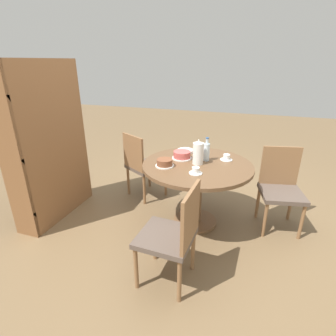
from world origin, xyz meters
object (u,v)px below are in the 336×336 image
object	(u,v)px
chair_c	(281,187)
cake_main	(182,155)
bookshelf	(49,145)
chair_b	(173,234)
cup_b	(226,158)
cup_a	(196,171)
cake_second	(165,163)
chair_a	(142,164)
coffee_pot	(198,153)
water_bottle	(207,151)

from	to	relation	value
chair_c	cake_main	bearing A→B (deg)	175.76
cake_main	bookshelf	bearing A→B (deg)	106.33
chair_b	cup_b	bearing A→B (deg)	170.01
chair_c	cup_a	bearing A→B (deg)	-160.81
chair_b	cake_second	size ratio (longest dim) A/B	4.58
cup_b	chair_b	bearing A→B (deg)	167.02
chair_c	bookshelf	distance (m)	2.55
bookshelf	cup_a	distance (m)	1.64
chair_b	cup_a	size ratio (longest dim) A/B	6.70
chair_c	cake_second	xyz separation A→B (m)	(-0.41, 1.16, 0.28)
chair_c	cup_b	world-z (taller)	chair_c
chair_a	cake_second	xyz separation A→B (m)	(-0.56, -0.50, 0.28)
chair_b	cake_second	bearing A→B (deg)	-153.18
bookshelf	cake_second	distance (m)	1.30
cake_second	coffee_pot	bearing A→B (deg)	-59.68
chair_c	chair_a	bearing A→B (deg)	163.10
bookshelf	coffee_pot	distance (m)	1.62
cup_b	water_bottle	bearing A→B (deg)	112.12
water_bottle	cup_a	distance (m)	0.39
chair_b	cup_b	size ratio (longest dim) A/B	6.70
cup_a	chair_c	bearing A→B (deg)	-58.95
bookshelf	cake_main	xyz separation A→B (m)	(0.41, -1.40, -0.10)
chair_a	bookshelf	distance (m)	1.12
bookshelf	cup_b	distance (m)	1.94
bookshelf	cup_b	bearing A→B (deg)	105.50
water_bottle	cake_main	size ratio (longest dim) A/B	1.19
chair_c	water_bottle	world-z (taller)	water_bottle
chair_b	bookshelf	world-z (taller)	bookshelf
chair_a	water_bottle	bearing A→B (deg)	-166.82
bookshelf	coffee_pot	world-z (taller)	bookshelf
bookshelf	cake_main	size ratio (longest dim) A/B	8.02
chair_a	cup_b	xyz separation A→B (m)	(-0.18, -1.07, 0.27)
water_bottle	cake_second	bearing A→B (deg)	128.86
cake_main	cup_a	distance (m)	0.42
water_bottle	cake_second	size ratio (longest dim) A/B	1.35
cup_b	coffee_pot	bearing A→B (deg)	126.85
cake_second	cup_b	xyz separation A→B (m)	(0.38, -0.57, -0.01)
cup_b	cake_main	bearing A→B (deg)	103.00
chair_b	bookshelf	size ratio (longest dim) A/B	0.50
water_bottle	bookshelf	bearing A→B (deg)	104.65
chair_b	water_bottle	xyz separation A→B (m)	(1.02, -0.05, 0.35)
cup_b	chair_c	bearing A→B (deg)	-86.77
cake_second	chair_b	bearing A→B (deg)	-156.16
coffee_pot	bookshelf	bearing A→B (deg)	101.11
coffee_pot	cup_a	xyz separation A→B (m)	(-0.26, -0.04, -0.09)
cup_a	cup_b	distance (m)	0.52
chair_b	cup_a	world-z (taller)	chair_b
cup_a	water_bottle	bearing A→B (deg)	-4.39
chair_b	water_bottle	distance (m)	1.08
chair_a	chair_c	distance (m)	1.67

